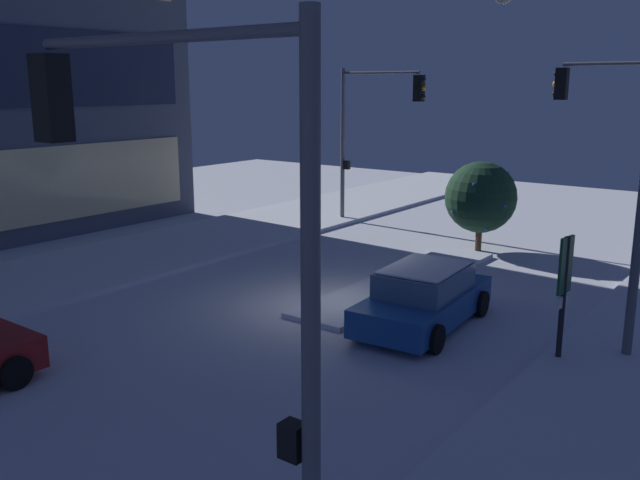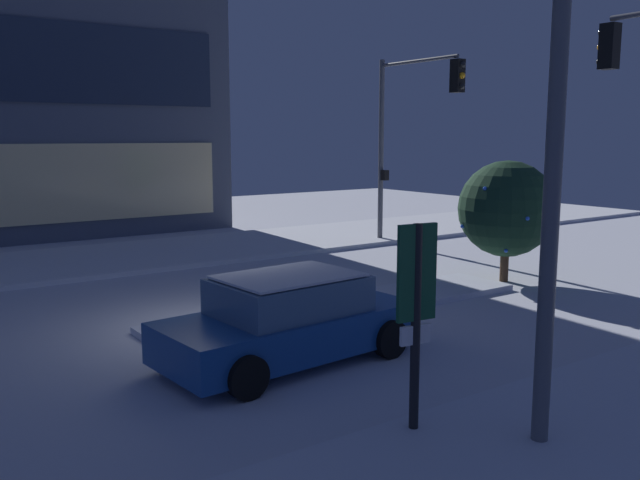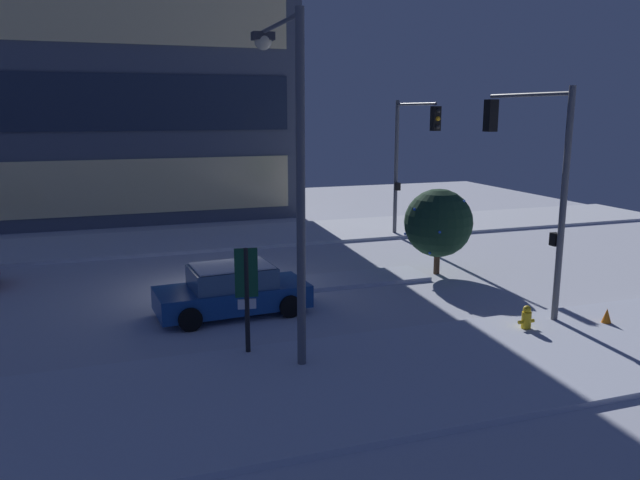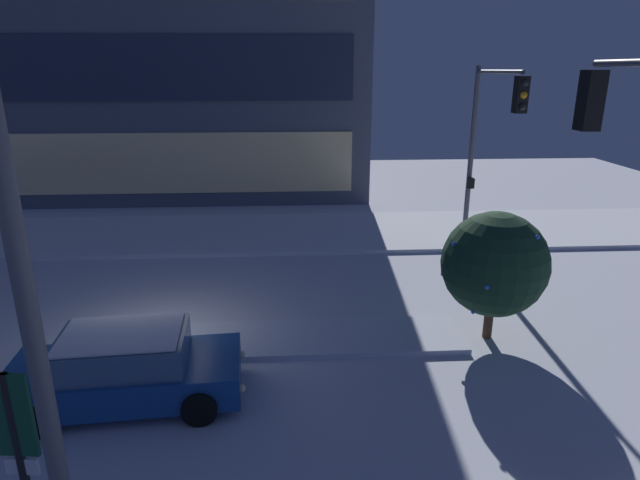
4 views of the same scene
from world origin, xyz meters
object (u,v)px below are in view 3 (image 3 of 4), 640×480
Objects in this scene: street_lamp_arched at (288,140)px; fire_hydrant at (526,320)px; traffic_light_corner_far_right at (411,147)px; parking_info_sign at (247,289)px; car_near at (232,291)px; traffic_light_corner_near_right at (532,162)px; decorated_tree_median at (438,223)px; construction_cone at (607,318)px.

street_lamp_arched is 10.30× the size of fire_hydrant.
traffic_light_corner_far_right is 15.17m from parking_info_sign.
car_near is 8.30m from fire_hydrant.
street_lamp_arched reaches higher than car_near.
traffic_light_corner_near_right is 2.41× the size of parking_info_sign.
fire_hydrant is 0.25× the size of decorated_tree_median.
decorated_tree_median reaches higher than fire_hydrant.
fire_hydrant is (-1.21, -1.78, -4.06)m from traffic_light_corner_near_right.
traffic_light_corner_far_right is 14.43m from street_lamp_arched.
car_near is 12.94m from traffic_light_corner_far_right.
parking_info_sign reaches higher than fire_hydrant.
fire_hydrant is 6.56m from decorated_tree_median.
street_lamp_arched reaches higher than decorated_tree_median.
fire_hydrant is at bearing 171.61° from construction_cone.
parking_info_sign is at bearing 173.15° from construction_cone.
fire_hydrant is at bearing 145.73° from traffic_light_corner_near_right.
street_lamp_arched is at bearing -82.56° from car_near.
traffic_light_corner_near_right reaches higher than traffic_light_corner_far_right.
parking_info_sign is (-7.45, 0.83, 1.34)m from fire_hydrant.
street_lamp_arched is 2.95× the size of parking_info_sign.
car_near is 3.52m from parking_info_sign.
traffic_light_corner_far_right is at bearing 77.92° from fire_hydrant.
traffic_light_corner_far_right reaches higher than fire_hydrant.
traffic_light_corner_far_right is 12.82m from fire_hydrant.
decorated_tree_median reaches higher than construction_cone.
traffic_light_corner_far_right is (9.71, 7.74, 3.62)m from car_near.
car_near is at bearing 1.72° from parking_info_sign.
decorated_tree_median is (-0.36, 4.54, -2.53)m from traffic_light_corner_near_right.
street_lamp_arched is at bearing 173.43° from construction_cone.
traffic_light_corner_far_right is 8.21× the size of fire_hydrant.
decorated_tree_median is at bearing 102.97° from construction_cone.
car_near is 5.77m from street_lamp_arched.
car_near is at bearing 73.97° from traffic_light_corner_near_right.
street_lamp_arched is at bearing 98.31° from traffic_light_corner_near_right.
construction_cone is (-0.16, -12.28, -4.06)m from traffic_light_corner_far_right.
decorated_tree_median is (-1.70, -5.60, -2.43)m from traffic_light_corner_far_right.
decorated_tree_median is at bearing 10.61° from car_near.
traffic_light_corner_far_right is (1.34, 10.15, -0.10)m from traffic_light_corner_near_right.
car_near is at bearing -51.45° from traffic_light_corner_far_right.
construction_cone is at bearing -77.03° from decorated_tree_median.
traffic_light_corner_far_right is at bearing -7.52° from traffic_light_corner_near_right.
car_near is 9.48m from traffic_light_corner_near_right.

